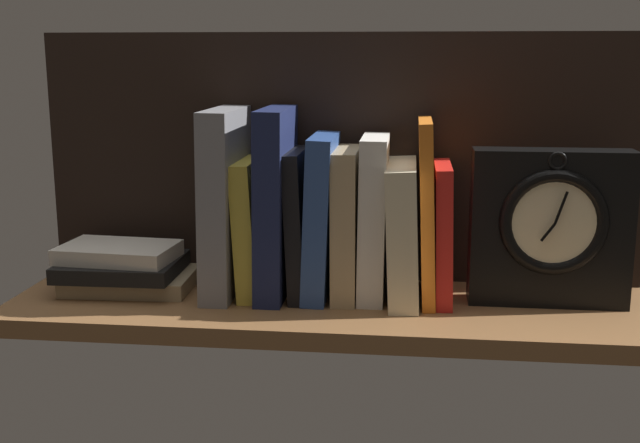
{
  "coord_description": "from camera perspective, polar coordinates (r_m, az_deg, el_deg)",
  "views": [
    {
      "loc": [
        10.59,
        -102.59,
        33.26
      ],
      "look_at": [
        -1.77,
        3.07,
        10.45
      ],
      "focal_mm": 44.26,
      "sensor_mm": 36.0,
      "label": 1
    }
  ],
  "objects": [
    {
      "name": "book_cream_twain",
      "position": [
        1.08,
        6.01,
        -0.72
      ],
      "size": [
        4.8,
        16.8,
        18.86
      ],
      "primitive_type": "cube",
      "rotation": [
        0.0,
        -0.04,
        0.0
      ],
      "color": "beige",
      "rests_on": "ground_plane"
    },
    {
      "name": "book_stack_side",
      "position": [
        1.16,
        -13.94,
        -3.27
      ],
      "size": [
        18.73,
        13.81,
        6.61
      ],
      "color": "#9E8966",
      "rests_on": "ground_plane"
    },
    {
      "name": "book_red_requiem",
      "position": [
        1.08,
        8.87,
        -0.79
      ],
      "size": [
        2.72,
        13.01,
        18.75
      ],
      "primitive_type": "cube",
      "rotation": [
        0.0,
        -0.03,
        0.0
      ],
      "color": "red",
      "rests_on": "ground_plane"
    },
    {
      "name": "book_black_skeptic",
      "position": [
        1.09,
        -1.51,
        -0.12
      ],
      "size": [
        3.01,
        13.16,
        20.36
      ],
      "primitive_type": "cube",
      "rotation": [
        0.0,
        -0.04,
        0.0
      ],
      "color": "black",
      "rests_on": "ground_plane"
    },
    {
      "name": "book_tan_shortstories",
      "position": [
        1.08,
        1.92,
        -0.14
      ],
      "size": [
        3.41,
        13.07,
        20.56
      ],
      "primitive_type": "cube",
      "rotation": [
        0.0,
        -0.01,
        0.0
      ],
      "color": "tan",
      "rests_on": "ground_plane"
    },
    {
      "name": "book_yellow_seinlanguage",
      "position": [
        1.11,
        -4.97,
        -0.4
      ],
      "size": [
        3.64,
        13.14,
        18.96
      ],
      "primitive_type": "cube",
      "rotation": [
        0.0,
        -0.05,
        0.0
      ],
      "color": "gold",
      "rests_on": "ground_plane"
    },
    {
      "name": "book_navy_bierce",
      "position": [
        1.09,
        -3.21,
        1.38
      ],
      "size": [
        4.0,
        15.73,
        26.01
      ],
      "primitive_type": "cube",
      "rotation": [
        0.0,
        0.01,
        0.0
      ],
      "color": "#192147",
      "rests_on": "ground_plane"
    },
    {
      "name": "framed_clock",
      "position": [
        1.09,
        16.32,
        -0.39
      ],
      "size": [
        20.9,
        6.59,
        20.98
      ],
      "color": "black",
      "rests_on": "ground_plane"
    },
    {
      "name": "book_gray_chess",
      "position": [
        1.11,
        -6.86,
        1.41
      ],
      "size": [
        4.33,
        16.45,
        25.87
      ],
      "primitive_type": "cube",
      "rotation": [
        0.0,
        0.01,
        0.0
      ],
      "color": "gray",
      "rests_on": "ground_plane"
    },
    {
      "name": "book_blue_modern",
      "position": [
        1.09,
        0.05,
        0.36
      ],
      "size": [
        4.1,
        13.8,
        22.43
      ],
      "primitive_type": "cube",
      "rotation": [
        0.0,
        0.04,
        0.0
      ],
      "color": "#2D4C8E",
      "rests_on": "ground_plane"
    },
    {
      "name": "ground_plane",
      "position": [
        1.09,
        0.74,
        -6.4
      ],
      "size": [
        87.78,
        25.34,
        2.5
      ],
      "primitive_type": "cube",
      "color": "brown"
    },
    {
      "name": "book_orange_pandolfini",
      "position": [
        1.08,
        7.72,
        0.77
      ],
      "size": [
        2.8,
        13.81,
        24.63
      ],
      "primitive_type": "cube",
      "rotation": [
        0.0,
        -0.04,
        0.0
      ],
      "color": "orange",
      "rests_on": "ground_plane"
    },
    {
      "name": "back_panel",
      "position": [
        1.16,
        1.39,
        4.59
      ],
      "size": [
        87.78,
        1.2,
        36.19
      ],
      "primitive_type": "cube",
      "color": "black",
      "rests_on": "ground_plane"
    },
    {
      "name": "book_white_catcher",
      "position": [
        1.08,
        3.88,
        0.26
      ],
      "size": [
        3.74,
        12.27,
        22.3
      ],
      "primitive_type": "cube",
      "rotation": [
        0.0,
        0.01,
        0.0
      ],
      "color": "silver",
      "rests_on": "ground_plane"
    }
  ]
}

